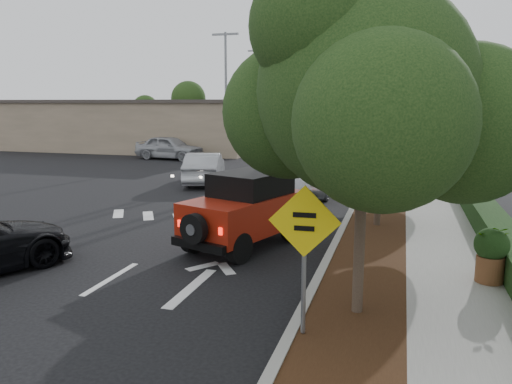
% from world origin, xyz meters
% --- Properties ---
extents(ground, '(120.00, 120.00, 0.00)m').
position_xyz_m(ground, '(0.00, 0.00, 0.00)').
color(ground, black).
rests_on(ground, ground).
extents(curb, '(0.20, 70.00, 0.15)m').
position_xyz_m(curb, '(4.60, 12.00, 0.07)').
color(curb, '#9E9B93').
rests_on(curb, ground).
extents(planting_strip, '(1.80, 70.00, 0.12)m').
position_xyz_m(planting_strip, '(5.60, 12.00, 0.06)').
color(planting_strip, black).
rests_on(planting_strip, ground).
extents(sidewalk, '(2.00, 70.00, 0.12)m').
position_xyz_m(sidewalk, '(7.50, 12.00, 0.06)').
color(sidewalk, gray).
rests_on(sidewalk, ground).
extents(hedge, '(0.80, 70.00, 0.80)m').
position_xyz_m(hedge, '(8.90, 12.00, 0.40)').
color(hedge, black).
rests_on(hedge, ground).
extents(commercial_building, '(22.00, 12.00, 4.00)m').
position_xyz_m(commercial_building, '(-16.00, 30.00, 2.00)').
color(commercial_building, '#84735B').
rests_on(commercial_building, ground).
extents(transmission_tower, '(7.00, 4.00, 28.00)m').
position_xyz_m(transmission_tower, '(6.00, 48.00, 0.00)').
color(transmission_tower, slate).
rests_on(transmission_tower, ground).
extents(street_tree_near, '(3.80, 3.80, 5.92)m').
position_xyz_m(street_tree_near, '(5.60, -0.50, 0.00)').
color(street_tree_near, black).
rests_on(street_tree_near, ground).
extents(street_tree_mid, '(3.20, 3.20, 5.32)m').
position_xyz_m(street_tree_mid, '(5.60, 6.50, 0.00)').
color(street_tree_mid, black).
rests_on(street_tree_mid, ground).
extents(street_tree_far, '(3.40, 3.40, 5.62)m').
position_xyz_m(street_tree_far, '(5.60, 13.00, 0.00)').
color(street_tree_far, black).
rests_on(street_tree_far, ground).
extents(light_pole_a, '(2.00, 0.22, 9.00)m').
position_xyz_m(light_pole_a, '(-6.50, 26.00, 0.00)').
color(light_pole_a, slate).
rests_on(light_pole_a, ground).
extents(light_pole_b, '(2.00, 0.22, 9.00)m').
position_xyz_m(light_pole_b, '(-7.50, 38.00, 0.00)').
color(light_pole_b, slate).
rests_on(light_pole_b, ground).
extents(red_jeep, '(2.92, 4.23, 2.07)m').
position_xyz_m(red_jeep, '(2.23, 3.50, 1.05)').
color(red_jeep, black).
rests_on(red_jeep, ground).
extents(silver_suv_ahead, '(2.63, 5.37, 1.47)m').
position_xyz_m(silver_suv_ahead, '(2.31, 12.06, 0.73)').
color(silver_suv_ahead, '#B5B9BD').
rests_on(silver_suv_ahead, ground).
extents(silver_sedan_oncoming, '(2.81, 4.92, 1.53)m').
position_xyz_m(silver_sedan_oncoming, '(-3.11, 13.33, 0.77)').
color(silver_sedan_oncoming, '#A3A5AB').
rests_on(silver_sedan_oncoming, ground).
extents(parked_suv, '(5.12, 2.57, 1.68)m').
position_xyz_m(parked_suv, '(-9.53, 22.52, 0.84)').
color(parked_suv, '#9C9EA4').
rests_on(parked_suv, ground).
extents(speed_hump_sign, '(1.20, 0.12, 2.54)m').
position_xyz_m(speed_hump_sign, '(4.80, -1.72, 1.76)').
color(speed_hump_sign, slate).
rests_on(speed_hump_sign, ground).
extents(terracotta_planter, '(0.73, 0.73, 1.27)m').
position_xyz_m(terracotta_planter, '(8.22, 1.87, 0.86)').
color(terracotta_planter, brown).
rests_on(terracotta_planter, ground).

